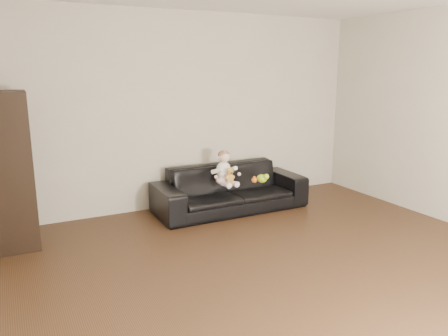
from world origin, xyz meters
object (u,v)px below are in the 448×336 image
cabinet (12,171)px  toy_rattle (254,180)px  toy_green (262,179)px  sofa (230,188)px  baby (224,170)px  toy_blue_disc (260,181)px  teddy_bear (230,176)px

cabinet → toy_rattle: (2.85, -0.15, -0.39)m
toy_green → toy_rattle: bearing=162.4°
sofa → toy_rattle: (0.25, -0.21, 0.13)m
toy_green → baby: bearing=165.5°
baby → toy_blue_disc: baby is taller
teddy_bear → toy_rattle: (0.38, 0.04, -0.11)m
sofa → teddy_bear: teddy_bear is taller
teddy_bear → sofa: bearing=41.3°
teddy_bear → toy_green: (0.48, 0.01, -0.10)m
teddy_bear → toy_blue_disc: 0.52m
toy_green → toy_blue_disc: 0.09m
baby → teddy_bear: 0.14m
cabinet → baby: size_ratio=3.68×
sofa → baby: bearing=-142.2°
sofa → toy_green: sofa is taller
sofa → cabinet: bearing=-179.0°
cabinet → baby: bearing=-0.3°
baby → toy_green: (0.49, -0.13, -0.14)m
toy_green → cabinet: bearing=176.5°
toy_green → toy_rattle: (-0.10, 0.03, -0.02)m
teddy_bear → toy_green: bearing=-19.7°
baby → toy_blue_disc: 0.54m
teddy_bear → cabinet: bearing=154.9°
sofa → toy_green: bearing=-34.3°
toy_blue_disc → toy_green: bearing=-100.8°
toy_green → toy_rattle: toy_green is taller
sofa → cabinet: size_ratio=1.23×
cabinet → toy_rattle: 2.88m
toy_blue_disc → cabinet: bearing=177.9°
teddy_bear → toy_blue_disc: teddy_bear is taller
sofa → teddy_bear: 0.37m
baby → toy_green: 0.53m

